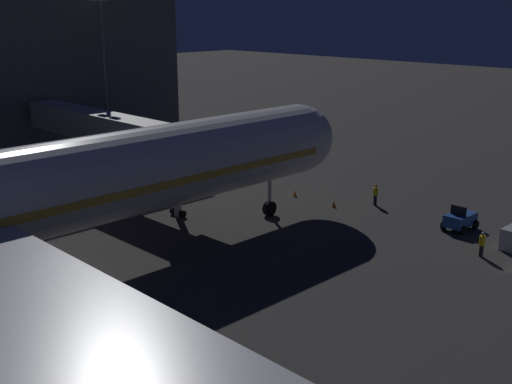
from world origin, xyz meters
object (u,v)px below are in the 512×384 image
traffic_cone_nose_port (334,204)px  traffic_cone_nose_starboard (295,193)px  baggage_tug_lead (460,220)px  apron_floodlight_mast (104,67)px  ground_crew_near_nose_gear (482,243)px  ground_crew_by_belt_loader (375,194)px  jet_bridge (119,131)px

traffic_cone_nose_port → traffic_cone_nose_starboard: bearing=0.0°
traffic_cone_nose_port → baggage_tug_lead: bearing=-167.6°
baggage_tug_lead → traffic_cone_nose_port: (10.26, 2.26, -0.51)m
apron_floodlight_mast → ground_crew_near_nose_gear: 42.75m
ground_crew_by_belt_loader → traffic_cone_nose_port: 3.67m
ground_crew_by_belt_loader → traffic_cone_nose_port: size_ratio=3.30×
apron_floodlight_mast → traffic_cone_nose_starboard: (-23.30, -4.26, -9.88)m
apron_floodlight_mast → traffic_cone_nose_port: apron_floodlight_mast is taller
traffic_cone_nose_starboard → traffic_cone_nose_port: bearing=180.0°
baggage_tug_lead → ground_crew_near_nose_gear: size_ratio=1.48×
apron_floodlight_mast → ground_crew_by_belt_loader: bearing=-166.5°
ground_crew_near_nose_gear → apron_floodlight_mast: bearing=3.5°
ground_crew_by_belt_loader → jet_bridge: bearing=38.2°
jet_bridge → ground_crew_near_nose_gear: jet_bridge is taller
jet_bridge → baggage_tug_lead: jet_bridge is taller
traffic_cone_nose_port → jet_bridge: bearing=35.3°
jet_bridge → traffic_cone_nose_starboard: bearing=-135.2°
traffic_cone_nose_port → ground_crew_near_nose_gear: bearing=172.9°
jet_bridge → traffic_cone_nose_starboard: (-10.89, -10.82, -5.57)m
baggage_tug_lead → ground_crew_by_belt_loader: 8.14m
baggage_tug_lead → ground_crew_near_nose_gear: 5.46m
traffic_cone_nose_starboard → baggage_tug_lead: bearing=-171.2°
traffic_cone_nose_starboard → ground_crew_near_nose_gear: bearing=174.6°
traffic_cone_nose_starboard → apron_floodlight_mast: bearing=10.4°
baggage_tug_lead → traffic_cone_nose_starboard: baggage_tug_lead is taller
apron_floodlight_mast → ground_crew_by_belt_loader: apron_floodlight_mast is taller
ground_crew_by_belt_loader → traffic_cone_nose_starboard: size_ratio=3.30×
jet_bridge → apron_floodlight_mast: bearing=-27.9°
ground_crew_by_belt_loader → traffic_cone_nose_port: (2.15, 2.89, -0.73)m
apron_floodlight_mast → ground_crew_near_nose_gear: size_ratio=9.91×
ground_crew_near_nose_gear → traffic_cone_nose_starboard: (18.38, -1.74, -0.69)m
ground_crew_near_nose_gear → ground_crew_by_belt_loader: bearing=-21.3°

